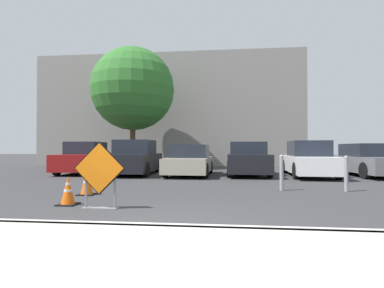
# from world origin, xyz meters

# --- Properties ---
(ground_plane) EXTENTS (96.00, 96.00, 0.00)m
(ground_plane) POSITION_xyz_m (0.00, 10.00, 0.00)
(ground_plane) COLOR #333335
(sidewalk_strip) EXTENTS (26.38, 2.38, 0.14)m
(sidewalk_strip) POSITION_xyz_m (0.00, -1.19, 0.07)
(sidewalk_strip) COLOR #ADAAA3
(sidewalk_strip) RESTS_ON ground_plane
(curb_lip) EXTENTS (26.38, 0.20, 0.14)m
(curb_lip) POSITION_xyz_m (0.00, 0.00, 0.07)
(curb_lip) COLOR #ADAAA3
(curb_lip) RESTS_ON ground_plane
(road_closed_sign) EXTENTS (1.08, 0.20, 1.37)m
(road_closed_sign) POSITION_xyz_m (-1.75, 1.63, 0.72)
(road_closed_sign) COLOR black
(road_closed_sign) RESTS_ON ground_plane
(traffic_cone_nearest) EXTENTS (0.40, 0.40, 0.62)m
(traffic_cone_nearest) POSITION_xyz_m (-2.61, 1.97, 0.30)
(traffic_cone_nearest) COLOR black
(traffic_cone_nearest) RESTS_ON ground_plane
(traffic_cone_second) EXTENTS (0.43, 0.43, 0.67)m
(traffic_cone_second) POSITION_xyz_m (-2.85, 3.36, 0.33)
(traffic_cone_second) COLOR black
(traffic_cone_second) RESTS_ON ground_plane
(parked_car_nearest) EXTENTS (2.00, 4.26, 1.56)m
(parked_car_nearest) POSITION_xyz_m (-6.10, 10.02, 0.72)
(parked_car_nearest) COLOR maroon
(parked_car_nearest) RESTS_ON ground_plane
(parked_car_second) EXTENTS (2.00, 4.28, 1.63)m
(parked_car_second) POSITION_xyz_m (-3.45, 9.61, 0.74)
(parked_car_second) COLOR black
(parked_car_second) RESTS_ON ground_plane
(parked_car_third) EXTENTS (1.99, 4.07, 1.39)m
(parked_car_third) POSITION_xyz_m (-0.80, 9.40, 0.64)
(parked_car_third) COLOR #A39984
(parked_car_third) RESTS_ON ground_plane
(parked_car_fourth) EXTENTS (1.93, 4.11, 1.53)m
(parked_car_fourth) POSITION_xyz_m (1.85, 9.75, 0.71)
(parked_car_fourth) COLOR black
(parked_car_fourth) RESTS_ON ground_plane
(parked_car_fifth) EXTENTS (1.97, 4.64, 1.57)m
(parked_car_fifth) POSITION_xyz_m (4.50, 9.53, 0.71)
(parked_car_fifth) COLOR white
(parked_car_fifth) RESTS_ON ground_plane
(parked_car_sixth) EXTENTS (1.99, 4.61, 1.45)m
(parked_car_sixth) POSITION_xyz_m (7.15, 9.99, 0.67)
(parked_car_sixth) COLOR slate
(parked_car_sixth) RESTS_ON ground_plane
(bollard_nearest) EXTENTS (0.12, 0.12, 1.05)m
(bollard_nearest) POSITION_xyz_m (2.44, 4.75, 0.55)
(bollard_nearest) COLOR gray
(bollard_nearest) RESTS_ON ground_plane
(bollard_second) EXTENTS (0.12, 0.12, 1.03)m
(bollard_second) POSITION_xyz_m (4.24, 4.75, 0.54)
(bollard_second) COLOR gray
(bollard_second) RESTS_ON ground_plane
(building_facade_backdrop) EXTENTS (19.40, 5.00, 8.09)m
(building_facade_backdrop) POSITION_xyz_m (-3.35, 19.03, 4.04)
(building_facade_backdrop) COLOR gray
(building_facade_backdrop) RESTS_ON ground_plane
(street_tree_behind_lot) EXTENTS (5.00, 5.00, 7.33)m
(street_tree_behind_lot) POSITION_xyz_m (-4.72, 13.32, 4.82)
(street_tree_behind_lot) COLOR #513823
(street_tree_behind_lot) RESTS_ON ground_plane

